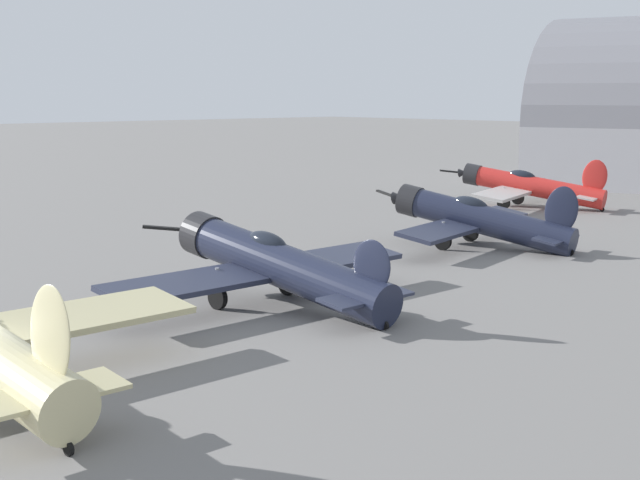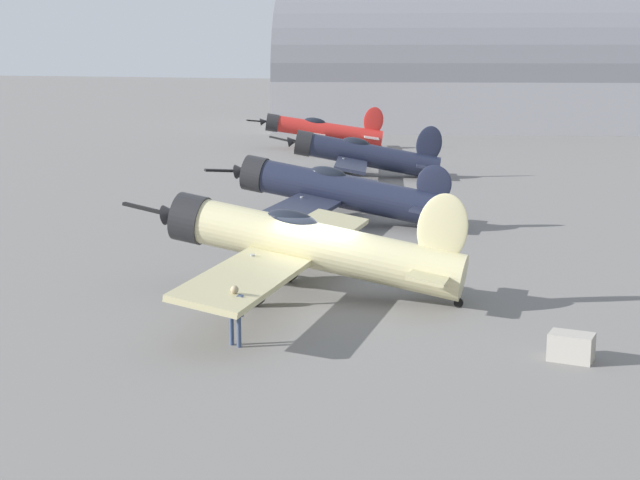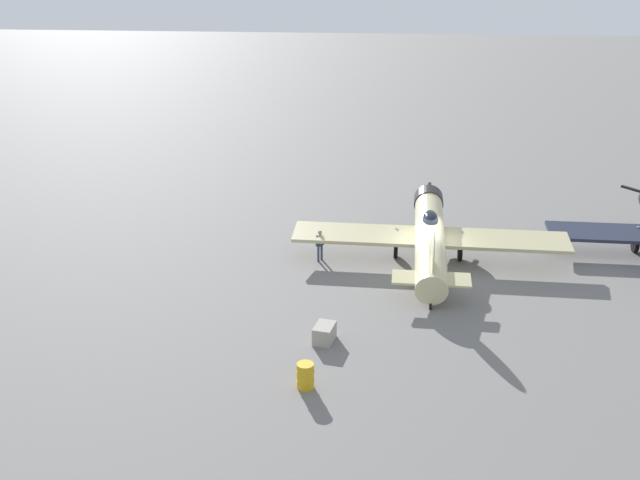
% 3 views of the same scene
% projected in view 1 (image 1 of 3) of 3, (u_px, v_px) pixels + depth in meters
% --- Properties ---
extents(airplane_mid_apron, '(12.55, 10.70, 2.90)m').
position_uv_depth(airplane_mid_apron, '(275.00, 264.00, 33.15)').
color(airplane_mid_apron, '#1E2338').
rests_on(airplane_mid_apron, ground_plane).
extents(airplane_far_line, '(11.59, 10.17, 3.31)m').
position_uv_depth(airplane_far_line, '(478.00, 219.00, 45.96)').
color(airplane_far_line, '#1E2338').
rests_on(airplane_far_line, ground_plane).
extents(airplane_outer_stand, '(12.87, 9.73, 3.25)m').
position_uv_depth(airplane_outer_stand, '(528.00, 186.00, 61.92)').
color(airplane_outer_stand, red).
rests_on(airplane_outer_stand, ground_plane).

